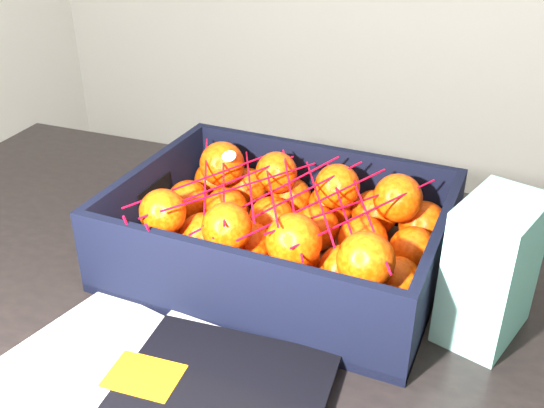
% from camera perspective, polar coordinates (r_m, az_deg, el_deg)
% --- Properties ---
extents(table, '(1.24, 0.86, 0.75)m').
position_cam_1_polar(table, '(0.87, -4.47, -13.67)').
color(table, black).
rests_on(table, ground).
extents(produce_crate, '(0.41, 0.31, 0.12)m').
position_cam_1_polar(produce_crate, '(0.84, 0.82, -3.55)').
color(produce_crate, brown).
rests_on(produce_crate, table).
extents(clementine_heap, '(0.39, 0.29, 0.12)m').
position_cam_1_polar(clementine_heap, '(0.83, 1.24, -2.36)').
color(clementine_heap, '#F53F05').
rests_on(clementine_heap, produce_crate).
extents(mesh_net, '(0.34, 0.27, 0.09)m').
position_cam_1_polar(mesh_net, '(0.80, 0.17, 0.65)').
color(mesh_net, red).
rests_on(mesh_net, clementine_heap).
extents(retail_carton, '(0.10, 0.13, 0.17)m').
position_cam_1_polar(retail_carton, '(0.75, 19.08, -5.60)').
color(retail_carton, silver).
rests_on(retail_carton, table).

